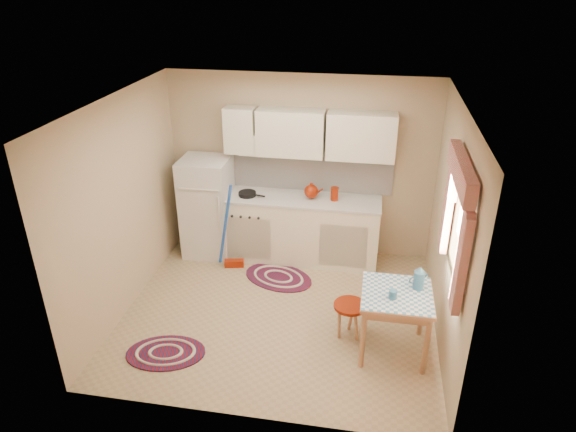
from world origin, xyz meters
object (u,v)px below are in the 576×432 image
object	(u,v)px
stool	(349,320)
table	(394,322)
fridge	(208,207)
base_cabinets	(296,229)

from	to	relation	value
stool	table	bearing A→B (deg)	-17.78
fridge	stool	xyz separation A→B (m)	(2.08, -1.54, -0.49)
fridge	table	world-z (taller)	fridge
table	stool	world-z (taller)	table
table	stool	size ratio (longest dim) A/B	1.71
base_cabinets	stool	distance (m)	1.82
base_cabinets	stool	world-z (taller)	base_cabinets
fridge	stool	bearing A→B (deg)	-36.60
fridge	base_cabinets	size ratio (longest dim) A/B	0.62
base_cabinets	stool	bearing A→B (deg)	-62.00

